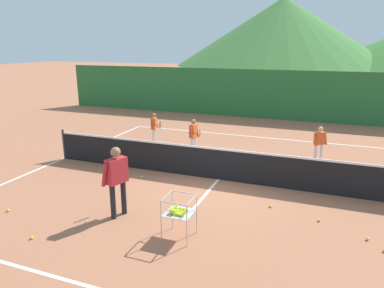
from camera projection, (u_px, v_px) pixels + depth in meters
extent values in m
plane|color=#A86647|center=(218.00, 179.00, 10.58)|extent=(120.00, 120.00, 0.00)
cube|color=white|center=(254.00, 137.00, 15.47)|extent=(11.40, 0.08, 0.01)
cube|color=white|center=(64.00, 158.00, 12.54)|extent=(0.08, 10.88, 0.01)
cube|color=white|center=(218.00, 179.00, 10.57)|extent=(0.08, 5.20, 0.01)
cylinder|color=#333338|center=(64.00, 144.00, 12.37)|extent=(0.08, 0.08, 1.05)
cube|color=black|center=(219.00, 165.00, 10.45)|extent=(11.19, 0.02, 0.92)
cube|color=white|center=(219.00, 149.00, 10.32)|extent=(11.19, 0.03, 0.06)
cylinder|color=black|center=(113.00, 202.00, 8.11)|extent=(0.12, 0.12, 0.83)
cylinder|color=black|center=(124.00, 197.00, 8.35)|extent=(0.12, 0.12, 0.83)
cube|color=#B2262D|center=(117.00, 171.00, 8.04)|extent=(0.37, 0.54, 0.58)
sphere|color=#996B4C|center=(115.00, 152.00, 7.92)|extent=(0.23, 0.23, 0.23)
cylinder|color=#B2262D|center=(105.00, 175.00, 7.88)|extent=(0.24, 0.15, 0.57)
cylinder|color=#B2262D|center=(125.00, 169.00, 8.29)|extent=(0.19, 0.14, 0.57)
torus|color=#262628|center=(118.00, 168.00, 8.46)|extent=(0.11, 0.28, 0.29)
cylinder|color=black|center=(125.00, 171.00, 8.31)|extent=(0.22, 0.09, 0.03)
cylinder|color=silver|center=(155.00, 135.00, 14.53)|extent=(0.09, 0.09, 0.61)
cylinder|color=silver|center=(154.00, 136.00, 14.30)|extent=(0.09, 0.09, 0.61)
cube|color=#E55926|center=(154.00, 123.00, 14.27)|extent=(0.25, 0.39, 0.43)
sphere|color=#996B4C|center=(154.00, 115.00, 14.19)|extent=(0.17, 0.17, 0.17)
cylinder|color=#E55926|center=(156.00, 123.00, 14.47)|extent=(0.18, 0.10, 0.42)
cylinder|color=#E55926|center=(153.00, 125.00, 14.08)|extent=(0.14, 0.09, 0.42)
torus|color=#262628|center=(160.00, 125.00, 14.04)|extent=(0.09, 0.29, 0.29)
cylinder|color=black|center=(154.00, 125.00, 14.07)|extent=(0.22, 0.08, 0.03)
cylinder|color=silver|center=(195.00, 144.00, 13.11)|extent=(0.10, 0.10, 0.64)
cylinder|color=silver|center=(192.00, 146.00, 12.89)|extent=(0.10, 0.10, 0.64)
cube|color=#E55926|center=(193.00, 131.00, 12.85)|extent=(0.20, 0.39, 0.45)
sphere|color=#996B4C|center=(193.00, 122.00, 12.76)|extent=(0.18, 0.18, 0.18)
cylinder|color=#E55926|center=(197.00, 130.00, 13.03)|extent=(0.18, 0.08, 0.44)
cylinder|color=#E55926|center=(192.00, 133.00, 12.65)|extent=(0.14, 0.07, 0.44)
torus|color=#262628|center=(199.00, 134.00, 12.55)|extent=(0.04, 0.29, 0.29)
cylinder|color=black|center=(192.00, 133.00, 12.64)|extent=(0.22, 0.04, 0.03)
cylinder|color=silver|center=(321.00, 152.00, 12.21)|extent=(0.09, 0.09, 0.60)
cylinder|color=silver|center=(315.00, 153.00, 12.13)|extent=(0.09, 0.09, 0.60)
cube|color=#E55926|center=(320.00, 138.00, 12.03)|extent=(0.38, 0.36, 0.42)
sphere|color=#DBAD84|center=(321.00, 129.00, 11.94)|extent=(0.17, 0.17, 0.17)
cylinder|color=#E55926|center=(326.00, 139.00, 12.06)|extent=(0.16, 0.17, 0.41)
cylinder|color=#E55926|center=(315.00, 140.00, 11.95)|extent=(0.13, 0.14, 0.42)
cylinder|color=#B7B7BC|center=(172.00, 210.00, 7.65)|extent=(0.02, 0.02, 0.89)
cylinder|color=#B7B7BC|center=(197.00, 214.00, 7.46)|extent=(0.02, 0.02, 0.89)
cylinder|color=#B7B7BC|center=(161.00, 221.00, 7.15)|extent=(0.02, 0.02, 0.89)
cylinder|color=#B7B7BC|center=(187.00, 226.00, 6.96)|extent=(0.02, 0.02, 0.89)
cube|color=#B7B7BC|center=(179.00, 213.00, 7.27)|extent=(0.56, 0.56, 0.01)
cube|color=#B7B7BC|center=(184.00, 192.00, 7.43)|extent=(0.56, 0.02, 0.02)
cube|color=#B7B7BC|center=(173.00, 203.00, 6.93)|extent=(0.56, 0.02, 0.02)
cube|color=#B7B7BC|center=(166.00, 196.00, 7.28)|extent=(0.02, 0.56, 0.02)
cube|color=#B7B7BC|center=(192.00, 200.00, 7.09)|extent=(0.02, 0.56, 0.02)
sphere|color=yellow|center=(171.00, 213.00, 7.19)|extent=(0.07, 0.07, 0.07)
sphere|color=yellow|center=(172.00, 212.00, 7.25)|extent=(0.07, 0.07, 0.07)
sphere|color=yellow|center=(174.00, 210.00, 7.31)|extent=(0.07, 0.07, 0.07)
sphere|color=yellow|center=(175.00, 209.00, 7.37)|extent=(0.07, 0.07, 0.07)
sphere|color=yellow|center=(176.00, 208.00, 7.43)|extent=(0.07, 0.07, 0.07)
sphere|color=yellow|center=(174.00, 213.00, 7.17)|extent=(0.07, 0.07, 0.07)
sphere|color=yellow|center=(175.00, 212.00, 7.22)|extent=(0.07, 0.07, 0.07)
sphere|color=yellow|center=(177.00, 211.00, 7.29)|extent=(0.07, 0.07, 0.07)
sphere|color=yellow|center=(177.00, 210.00, 7.34)|extent=(0.07, 0.07, 0.07)
sphere|color=yellow|center=(179.00, 208.00, 7.40)|extent=(0.07, 0.07, 0.07)
sphere|color=yellow|center=(177.00, 214.00, 7.14)|extent=(0.07, 0.07, 0.07)
sphere|color=yellow|center=(178.00, 213.00, 7.20)|extent=(0.07, 0.07, 0.07)
sphere|color=yellow|center=(179.00, 211.00, 7.26)|extent=(0.07, 0.07, 0.07)
sphere|color=yellow|center=(180.00, 210.00, 7.32)|extent=(0.07, 0.07, 0.07)
sphere|color=yellow|center=(181.00, 209.00, 7.38)|extent=(0.07, 0.07, 0.07)
sphere|color=yellow|center=(180.00, 215.00, 7.13)|extent=(0.07, 0.07, 0.07)
sphere|color=yellow|center=(181.00, 213.00, 7.18)|extent=(0.07, 0.07, 0.07)
sphere|color=yellow|center=(182.00, 212.00, 7.24)|extent=(0.07, 0.07, 0.07)
sphere|color=yellow|center=(183.00, 211.00, 7.30)|extent=(0.07, 0.07, 0.07)
sphere|color=yellow|center=(185.00, 209.00, 7.36)|extent=(0.07, 0.07, 0.07)
sphere|color=yellow|center=(183.00, 215.00, 7.10)|extent=(0.07, 0.07, 0.07)
sphere|color=yellow|center=(184.00, 214.00, 7.16)|extent=(0.07, 0.07, 0.07)
sphere|color=yellow|center=(185.00, 212.00, 7.22)|extent=(0.07, 0.07, 0.07)
sphere|color=yellow|center=(186.00, 211.00, 7.28)|extent=(0.07, 0.07, 0.07)
sphere|color=yellow|center=(187.00, 210.00, 7.33)|extent=(0.07, 0.07, 0.07)
sphere|color=yellow|center=(171.00, 211.00, 7.18)|extent=(0.07, 0.07, 0.07)
sphere|color=yellow|center=(172.00, 209.00, 7.24)|extent=(0.07, 0.07, 0.07)
sphere|color=yellow|center=(174.00, 208.00, 7.29)|extent=(0.07, 0.07, 0.07)
sphere|color=yellow|center=(175.00, 207.00, 7.36)|extent=(0.07, 0.07, 0.07)
sphere|color=yellow|center=(176.00, 205.00, 7.41)|extent=(0.07, 0.07, 0.07)
sphere|color=yellow|center=(174.00, 211.00, 7.15)|extent=(0.07, 0.07, 0.07)
sphere|color=yellow|center=(142.00, 177.00, 10.71)|extent=(0.07, 0.07, 0.07)
sphere|color=yellow|center=(8.00, 210.00, 8.53)|extent=(0.07, 0.07, 0.07)
sphere|color=yellow|center=(367.00, 239.00, 7.28)|extent=(0.07, 0.07, 0.07)
sphere|color=yellow|center=(319.00, 220.00, 8.06)|extent=(0.07, 0.07, 0.07)
sphere|color=yellow|center=(32.00, 238.00, 7.33)|extent=(0.07, 0.07, 0.07)
sphere|color=yellow|center=(270.00, 206.00, 8.76)|extent=(0.07, 0.07, 0.07)
cube|color=#286B33|center=(271.00, 95.00, 18.87)|extent=(25.09, 0.08, 2.62)
cone|color=#427A38|center=(283.00, 32.00, 66.98)|extent=(39.98, 39.98, 12.44)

